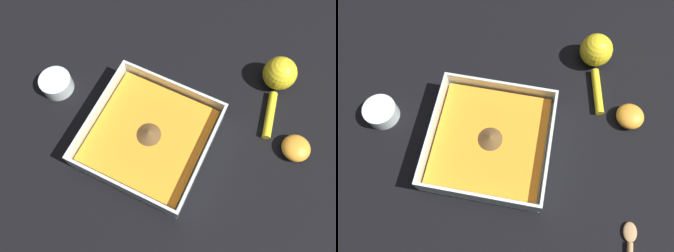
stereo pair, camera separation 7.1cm
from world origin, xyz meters
TOP-DOWN VIEW (x-y plane):
  - ground_plane at (0.00, 0.00)m, footprint 4.00×4.00m
  - square_dish at (0.02, 0.01)m, footprint 0.25×0.25m
  - spice_bowl at (0.27, -0.02)m, footprint 0.07×0.07m
  - lemon_squeezer at (-0.19, -0.25)m, footprint 0.08×0.19m
  - lemon_half at (-0.28, -0.11)m, footprint 0.06×0.06m

SIDE VIEW (x-z plane):
  - ground_plane at x=0.00m, z-range 0.00..0.00m
  - spice_bowl at x=0.27m, z-range 0.00..0.03m
  - lemon_half at x=-0.28m, z-range 0.00..0.03m
  - square_dish at x=0.02m, z-range -0.01..0.05m
  - lemon_squeezer at x=-0.19m, z-range 0.00..0.07m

